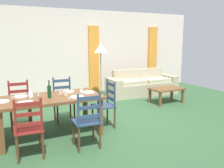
{
  "coord_description": "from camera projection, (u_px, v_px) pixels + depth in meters",
  "views": [
    {
      "loc": [
        -2.43,
        -4.41,
        1.81
      ],
      "look_at": [
        0.21,
        0.61,
        0.75
      ],
      "focal_mm": 39.74,
      "sensor_mm": 36.0,
      "label": 1
    }
  ],
  "objects": [
    {
      "name": "coffee_table",
      "position": [
        166.0,
        90.0,
        6.96
      ],
      "size": [
        0.9,
        0.56,
        0.42
      ],
      "color": "brown",
      "rests_on": "ground_plane"
    },
    {
      "name": "dining_chair_far_left",
      "position": [
        20.0,
        105.0,
        5.01
      ],
      "size": [
        0.44,
        0.42,
        0.96
      ],
      "color": "maroon",
      "rests_on": "ground_plane"
    },
    {
      "name": "ground_plane",
      "position": [
        117.0,
        124.0,
        5.28
      ],
      "size": [
        9.6,
        9.6,
        0.02
      ],
      "primitive_type": "cube",
      "color": "#315733"
    },
    {
      "name": "wine_bottle",
      "position": [
        49.0,
        91.0,
        4.42
      ],
      "size": [
        0.07,
        0.07,
        0.32
      ],
      "color": "#143819",
      "rests_on": "dining_table"
    },
    {
      "name": "curtain_panel_left",
      "position": [
        94.0,
        60.0,
        8.23
      ],
      "size": [
        0.35,
        0.08,
        2.2
      ],
      "primitive_type": "cube",
      "color": "orange",
      "rests_on": "ground_plane"
    },
    {
      "name": "coffee_cup_secondary",
      "position": [
        31.0,
        97.0,
        4.31
      ],
      "size": [
        0.07,
        0.07,
        0.09
      ],
      "primitive_type": "cylinder",
      "color": "beige",
      "rests_on": "dining_table"
    },
    {
      "name": "dining_chair_near_right",
      "position": [
        87.0,
        121.0,
        4.05
      ],
      "size": [
        0.45,
        0.43,
        0.96
      ],
      "color": "navy",
      "rests_on": "ground_plane"
    },
    {
      "name": "curtain_panel_right",
      "position": [
        152.0,
        57.0,
        9.33
      ],
      "size": [
        0.35,
        0.08,
        2.2
      ],
      "primitive_type": "cube",
      "color": "orange",
      "rests_on": "ground_plane"
    },
    {
      "name": "wine_glass_near_right",
      "position": [
        82.0,
        90.0,
        4.6
      ],
      "size": [
        0.06,
        0.06,
        0.16
      ],
      "color": "white",
      "rests_on": "dining_table"
    },
    {
      "name": "dining_table",
      "position": [
        49.0,
        102.0,
        4.51
      ],
      "size": [
        1.9,
        0.96,
        0.75
      ],
      "color": "brown",
      "rests_on": "ground_plane"
    },
    {
      "name": "fork_head_east",
      "position": [
        81.0,
        93.0,
        4.78
      ],
      "size": [
        0.03,
        0.17,
        0.01
      ],
      "primitive_type": "cube",
      "rotation": [
        0.0,
        0.0,
        -0.06
      ],
      "color": "silver",
      "rests_on": "dining_table"
    },
    {
      "name": "dining_chair_far_right",
      "position": [
        63.0,
        100.0,
        5.42
      ],
      "size": [
        0.45,
        0.43,
        0.96
      ],
      "color": "navy",
      "rests_on": "ground_plane"
    },
    {
      "name": "wine_glass_near_left",
      "position": [
        32.0,
        94.0,
        4.22
      ],
      "size": [
        0.06,
        0.06,
        0.16
      ],
      "color": "white",
      "rests_on": "dining_table"
    },
    {
      "name": "dinner_plate_far_right",
      "position": [
        68.0,
        92.0,
        4.92
      ],
      "size": [
        0.24,
        0.24,
        0.02
      ],
      "primitive_type": "cylinder",
      "color": "white",
      "rests_on": "dining_table"
    },
    {
      "name": "dining_chair_near_left",
      "position": [
        29.0,
        128.0,
        3.69
      ],
      "size": [
        0.45,
        0.43,
        0.96
      ],
      "color": "maroon",
      "rests_on": "ground_plane"
    },
    {
      "name": "dinner_plate_head_east",
      "position": [
        89.0,
        92.0,
        4.85
      ],
      "size": [
        0.24,
        0.24,
        0.02
      ],
      "primitive_type": "cylinder",
      "color": "white",
      "rests_on": "dining_table"
    },
    {
      "name": "candle_tall",
      "position": [
        38.0,
        94.0,
        4.42
      ],
      "size": [
        0.05,
        0.05,
        0.28
      ],
      "color": "#998C66",
      "rests_on": "dining_table"
    },
    {
      "name": "dinner_plate_head_west",
      "position": [
        2.0,
        102.0,
        4.14
      ],
      "size": [
        0.24,
        0.24,
        0.02
      ],
      "primitive_type": "cylinder",
      "color": "white",
      "rests_on": "dining_table"
    },
    {
      "name": "dining_chair_head_east",
      "position": [
        106.0,
        104.0,
        5.05
      ],
      "size": [
        0.42,
        0.44,
        0.96
      ],
      "color": "navy",
      "rests_on": "ground_plane"
    },
    {
      "name": "wine_glass_far_left",
      "position": [
        30.0,
        91.0,
        4.45
      ],
      "size": [
        0.06,
        0.06,
        0.16
      ],
      "color": "white",
      "rests_on": "dining_table"
    },
    {
      "name": "standing_lamp",
      "position": [
        101.0,
        51.0,
        7.36
      ],
      "size": [
        0.4,
        0.4,
        1.64
      ],
      "color": "#332D28",
      "rests_on": "ground_plane"
    },
    {
      "name": "fork_far_right",
      "position": [
        61.0,
        93.0,
        4.85
      ],
      "size": [
        0.02,
        0.17,
        0.01
      ],
      "primitive_type": "cube",
      "rotation": [
        0.0,
        0.0,
        0.04
      ],
      "color": "silver",
      "rests_on": "dining_table"
    },
    {
      "name": "candle_short",
      "position": [
        60.0,
        94.0,
        4.54
      ],
      "size": [
        0.05,
        0.05,
        0.14
      ],
      "color": "#998C66",
      "rests_on": "dining_table"
    },
    {
      "name": "fork_far_left",
      "position": [
        12.0,
        98.0,
        4.44
      ],
      "size": [
        0.03,
        0.17,
        0.01
      ],
      "primitive_type": "cube",
      "rotation": [
        0.0,
        0.0,
        -0.09
      ],
      "color": "silver",
      "rests_on": "dining_table"
    },
    {
      "name": "coffee_cup_primary",
      "position": [
        66.0,
        93.0,
        4.61
      ],
      "size": [
        0.07,
        0.07,
        0.09
      ],
      "primitive_type": "cylinder",
      "color": "beige",
      "rests_on": "dining_table"
    },
    {
      "name": "fork_near_left",
      "position": [
        15.0,
        104.0,
        4.0
      ],
      "size": [
        0.02,
        0.17,
        0.01
      ],
      "primitive_type": "cube",
      "rotation": [
        0.0,
        0.0,
        -0.04
      ],
      "color": "silver",
      "rests_on": "dining_table"
    },
    {
      "name": "dinner_plate_near_right",
      "position": [
        77.0,
        97.0,
        4.48
      ],
      "size": [
        0.24,
        0.24,
        0.02
      ],
      "primitive_type": "cylinder",
      "color": "white",
      "rests_on": "dining_table"
    },
    {
      "name": "fork_near_right",
      "position": [
        69.0,
        98.0,
        4.41
      ],
      "size": [
        0.03,
        0.17,
        0.01
      ],
      "primitive_type": "cube",
      "rotation": [
        0.0,
        0.0,
        -0.09
      ],
      "color": "silver",
      "rests_on": "dining_table"
    },
    {
      "name": "dinner_plate_far_left",
      "position": [
        21.0,
        96.0,
        4.51
      ],
      "size": [
        0.24,
        0.24,
        0.02
      ],
      "primitive_type": "cylinder",
      "color": "white",
      "rests_on": "dining_table"
    },
    {
      "name": "wall_far",
      "position": [
        67.0,
        52.0,
        7.91
      ],
      "size": [
        9.6,
        0.16,
        2.7
      ],
      "primitive_type": "cube",
      "color": "beige",
      "rests_on": "ground_plane"
    },
    {
      "name": "couch",
      "position": [
        141.0,
        85.0,
        8.02
      ],
      "size": [
        2.32,
        0.93,
        0.8
      ],
      "color": "tan",
      "rests_on": "ground_plane"
    },
    {
      "name": "dinner_plate_near_left",
      "position": [
        25.0,
        103.0,
        4.07
      ],
      "size": [
        0.24,
        0.24,
        0.02
      ],
      "primitive_type": "cylinder",
      "color": "white",
      "rests_on": "dining_table"
    }
  ]
}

